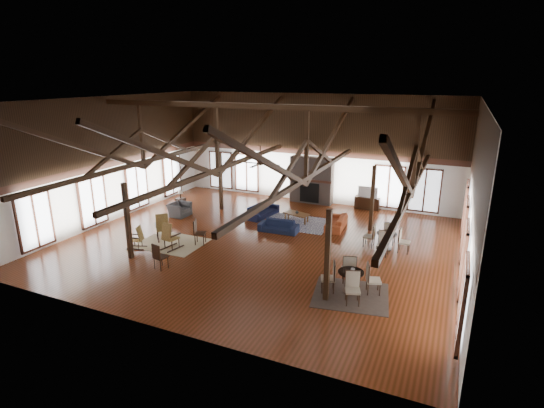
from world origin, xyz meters
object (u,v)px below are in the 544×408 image
at_px(coffee_table, 297,214).
at_px(tv_console, 367,203).
at_px(sofa_navy_front, 279,226).
at_px(sofa_navy_left, 262,211).
at_px(cafe_table_far, 386,238).
at_px(armchair, 179,209).
at_px(sofa_orange, 336,222).
at_px(cafe_table_near, 351,278).

relative_size(coffee_table, tv_console, 1.02).
relative_size(sofa_navy_front, sofa_navy_left, 0.90).
xyz_separation_m(sofa_navy_front, tv_console, (3.00, 5.18, 0.06)).
height_order(coffee_table, cafe_table_far, cafe_table_far).
xyz_separation_m(sofa_navy_left, tv_console, (4.64, 3.44, 0.03)).
xyz_separation_m(coffee_table, armchair, (-5.85, -1.49, -0.07)).
xyz_separation_m(sofa_orange, coffee_table, (-2.01, -0.01, 0.13)).
distance_m(sofa_navy_left, cafe_table_far, 6.78).
height_order(coffee_table, armchair, armchair).
xyz_separation_m(sofa_navy_front, sofa_navy_left, (-1.65, 1.75, 0.03)).
relative_size(armchair, cafe_table_near, 0.51).
height_order(cafe_table_far, tv_console, cafe_table_far).
relative_size(sofa_navy_front, coffee_table, 1.37).
distance_m(coffee_table, cafe_table_far, 4.89).
height_order(sofa_navy_front, sofa_navy_left, sofa_navy_left).
relative_size(coffee_table, cafe_table_far, 0.70).
bearing_deg(sofa_navy_front, cafe_table_near, -46.57).
bearing_deg(tv_console, cafe_table_far, -70.35).
xyz_separation_m(sofa_navy_front, cafe_table_far, (4.88, -0.09, 0.23)).
bearing_deg(tv_console, armchair, -149.24).
relative_size(coffee_table, armchair, 1.29).
bearing_deg(tv_console, sofa_navy_left, -143.48).
height_order(sofa_orange, tv_console, tv_console).
relative_size(sofa_navy_left, sofa_orange, 1.05).
relative_size(sofa_navy_left, cafe_table_far, 1.07).
distance_m(sofa_navy_front, cafe_table_near, 6.15).
height_order(sofa_orange, coffee_table, sofa_orange).
relative_size(sofa_navy_left, tv_console, 1.55).
bearing_deg(cafe_table_far, cafe_table_near, -96.27).
distance_m(sofa_navy_left, armchair, 4.26).
bearing_deg(tv_console, cafe_table_near, -81.44).
bearing_deg(tv_console, sofa_orange, -101.07).
relative_size(sofa_navy_front, cafe_table_far, 0.96).
height_order(sofa_navy_front, sofa_orange, sofa_orange).
bearing_deg(sofa_navy_front, coffee_table, 77.28).
distance_m(sofa_orange, coffee_table, 2.01).
relative_size(cafe_table_far, tv_console, 1.45).
distance_m(armchair, cafe_table_near, 10.90).
xyz_separation_m(sofa_navy_front, armchair, (-5.57, 0.08, 0.07)).
relative_size(sofa_navy_left, coffee_table, 1.53).
bearing_deg(tv_console, sofa_navy_front, -120.03).
height_order(armchair, cafe_table_far, cafe_table_far).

